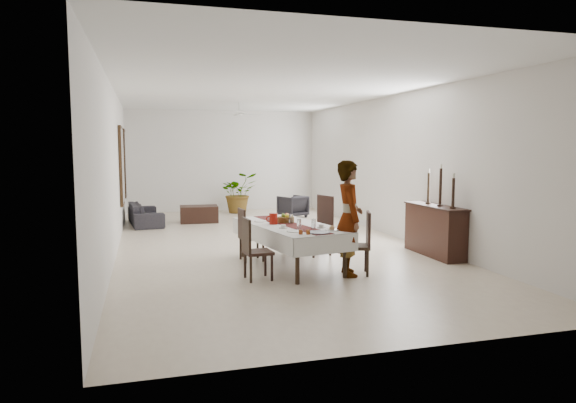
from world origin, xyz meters
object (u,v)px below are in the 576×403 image
Objects in this scene: woman at (349,218)px; sideboard_body at (435,231)px; red_pitcher at (273,219)px; sofa at (146,214)px; dining_table_top at (290,226)px.

woman is 1.19× the size of sideboard_body.
red_pitcher reaches higher than sofa.
sideboard_body is 0.80× the size of sofa.
dining_table_top is 1.49× the size of sideboard_body.
dining_table_top is 0.31m from red_pitcher.
red_pitcher is 5.96m from sofa.
dining_table_top is at bearing 50.95° from woman.
sideboard_body is at bearing -142.43° from sofa.
sideboard_body is at bearing 0.84° from red_pitcher.
woman is at bearing -155.80° from sideboard_body.
red_pitcher is 3.16m from sideboard_body.
red_pitcher is 0.10× the size of woman.
sideboard_body reaches higher than sofa.
sideboard_body is (2.14, 0.96, -0.45)m from woman.
red_pitcher reaches higher than dining_table_top.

